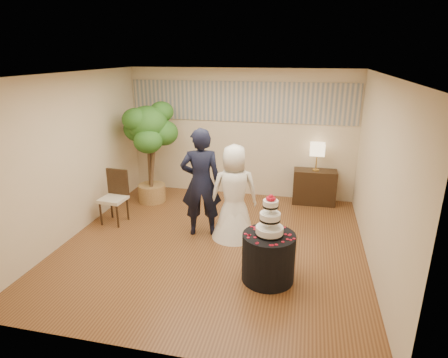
% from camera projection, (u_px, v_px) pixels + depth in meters
% --- Properties ---
extents(floor, '(5.00, 5.00, 0.00)m').
position_uv_depth(floor, '(213.00, 244.00, 6.39)').
color(floor, brown).
rests_on(floor, ground).
extents(ceiling, '(5.00, 5.00, 0.00)m').
position_uv_depth(ceiling, '(211.00, 74.00, 5.48)').
color(ceiling, white).
rests_on(ceiling, wall_back).
extents(wall_back, '(5.00, 0.06, 2.80)m').
position_uv_depth(wall_back, '(240.00, 134.00, 8.24)').
color(wall_back, beige).
rests_on(wall_back, ground).
extents(wall_front, '(5.00, 0.06, 2.80)m').
position_uv_depth(wall_front, '(148.00, 238.00, 3.63)').
color(wall_front, beige).
rests_on(wall_front, ground).
extents(wall_left, '(0.06, 5.00, 2.80)m').
position_uv_depth(wall_left, '(72.00, 156.00, 6.45)').
color(wall_left, beige).
rests_on(wall_left, ground).
extents(wall_right, '(0.06, 5.00, 2.80)m').
position_uv_depth(wall_right, '(379.00, 177.00, 5.42)').
color(wall_right, beige).
rests_on(wall_right, ground).
extents(mural_border, '(4.90, 0.02, 0.85)m').
position_uv_depth(mural_border, '(241.00, 102.00, 8.00)').
color(mural_border, '#A29E95').
rests_on(mural_border, wall_back).
extents(groom, '(0.80, 0.62, 1.93)m').
position_uv_depth(groom, '(201.00, 183.00, 6.47)').
color(groom, black).
rests_on(groom, floor).
extents(bride, '(1.01, 0.99, 1.67)m').
position_uv_depth(bride, '(234.00, 192.00, 6.40)').
color(bride, white).
rests_on(bride, floor).
extents(cake_table, '(0.84, 0.84, 0.71)m').
position_uv_depth(cake_table, '(268.00, 257.00, 5.30)').
color(cake_table, black).
rests_on(cake_table, floor).
extents(wedding_cake, '(0.39, 0.39, 0.60)m').
position_uv_depth(wedding_cake, '(270.00, 215.00, 5.09)').
color(wedding_cake, white).
rests_on(wedding_cake, cake_table).
extents(console, '(0.90, 0.42, 0.75)m').
position_uv_depth(console, '(314.00, 187.00, 8.00)').
color(console, black).
rests_on(console, floor).
extents(table_lamp, '(0.30, 0.30, 0.58)m').
position_uv_depth(table_lamp, '(317.00, 157.00, 7.79)').
color(table_lamp, '#D5BA8C').
rests_on(table_lamp, console).
extents(ficus_tree, '(1.17, 1.17, 2.19)m').
position_uv_depth(ficus_tree, '(149.00, 153.00, 7.89)').
color(ficus_tree, '#2B601E').
rests_on(ficus_tree, floor).
extents(side_chair, '(0.50, 0.52, 1.01)m').
position_uv_depth(side_chair, '(113.00, 198.00, 7.05)').
color(side_chair, black).
rests_on(side_chair, floor).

